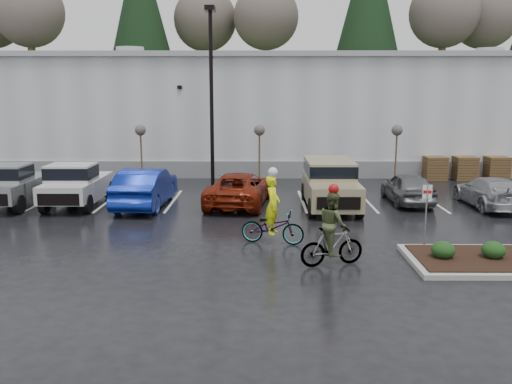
{
  "coord_description": "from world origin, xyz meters",
  "views": [
    {
      "loc": [
        -1.51,
        -16.58,
        5.18
      ],
      "look_at": [
        -1.63,
        3.51,
        1.3
      ],
      "focal_mm": 38.0,
      "sensor_mm": 36.0,
      "label": 1
    }
  ],
  "objects_px": {
    "lamppost": "(211,78)",
    "suv_tan": "(331,185)",
    "sapling_mid": "(259,133)",
    "sapling_east": "(397,133)",
    "pickup_white": "(79,183)",
    "car_far_silver": "(489,192)",
    "pallet_stack_a": "(435,168)",
    "cyclist_olive": "(332,236)",
    "car_blue": "(146,187)",
    "car_grey": "(407,188)",
    "cyclist_hivis": "(273,220)",
    "pallet_stack_b": "(465,168)",
    "fire_lane_sign": "(426,209)",
    "sapling_west": "(141,133)",
    "pallet_stack_c": "(496,168)",
    "pickup_silver": "(15,183)",
    "car_red": "(239,189)"
  },
  "relations": [
    {
      "from": "pallet_stack_c",
      "to": "fire_lane_sign",
      "type": "relative_size",
      "value": 0.61
    },
    {
      "from": "pallet_stack_a",
      "to": "sapling_east",
      "type": "bearing_deg",
      "value": -158.2
    },
    {
      "from": "car_red",
      "to": "cyclist_hivis",
      "type": "relative_size",
      "value": 2.04
    },
    {
      "from": "pickup_white",
      "to": "car_far_silver",
      "type": "xyz_separation_m",
      "value": [
        18.22,
        -0.4,
        -0.31
      ]
    },
    {
      "from": "pickup_silver",
      "to": "car_blue",
      "type": "bearing_deg",
      "value": -3.0
    },
    {
      "from": "pallet_stack_c",
      "to": "suv_tan",
      "type": "relative_size",
      "value": 0.26
    },
    {
      "from": "car_grey",
      "to": "cyclist_hivis",
      "type": "relative_size",
      "value": 1.61
    },
    {
      "from": "pallet_stack_b",
      "to": "fire_lane_sign",
      "type": "bearing_deg",
      "value": -114.88
    },
    {
      "from": "pallet_stack_b",
      "to": "cyclist_olive",
      "type": "relative_size",
      "value": 0.55
    },
    {
      "from": "pallet_stack_c",
      "to": "car_blue",
      "type": "xyz_separation_m",
      "value": [
        -18.53,
        -7.14,
        0.19
      ]
    },
    {
      "from": "cyclist_olive",
      "to": "fire_lane_sign",
      "type": "bearing_deg",
      "value": -82.21
    },
    {
      "from": "pickup_white",
      "to": "suv_tan",
      "type": "xyz_separation_m",
      "value": [
        11.18,
        -0.69,
        0.05
      ]
    },
    {
      "from": "lamppost",
      "to": "pallet_stack_a",
      "type": "distance_m",
      "value": 13.61
    },
    {
      "from": "pallet_stack_b",
      "to": "pickup_white",
      "type": "relative_size",
      "value": 0.26
    },
    {
      "from": "sapling_west",
      "to": "sapling_mid",
      "type": "height_order",
      "value": "same"
    },
    {
      "from": "suv_tan",
      "to": "cyclist_olive",
      "type": "distance_m",
      "value": 7.85
    },
    {
      "from": "car_grey",
      "to": "car_far_silver",
      "type": "distance_m",
      "value": 3.48
    },
    {
      "from": "car_blue",
      "to": "car_grey",
      "type": "distance_m",
      "value": 11.8
    },
    {
      "from": "fire_lane_sign",
      "to": "pickup_silver",
      "type": "distance_m",
      "value": 17.67
    },
    {
      "from": "pallet_stack_a",
      "to": "sapling_mid",
      "type": "bearing_deg",
      "value": -174.29
    },
    {
      "from": "suv_tan",
      "to": "sapling_mid",
      "type": "bearing_deg",
      "value": 115.68
    },
    {
      "from": "lamppost",
      "to": "sapling_east",
      "type": "bearing_deg",
      "value": 5.71
    },
    {
      "from": "pallet_stack_a",
      "to": "pallet_stack_c",
      "type": "height_order",
      "value": "same"
    },
    {
      "from": "sapling_west",
      "to": "sapling_east",
      "type": "bearing_deg",
      "value": 0.0
    },
    {
      "from": "lamppost",
      "to": "sapling_east",
      "type": "height_order",
      "value": "lamppost"
    },
    {
      "from": "sapling_mid",
      "to": "sapling_west",
      "type": "bearing_deg",
      "value": 180.0
    },
    {
      "from": "pallet_stack_c",
      "to": "suv_tan",
      "type": "height_order",
      "value": "suv_tan"
    },
    {
      "from": "sapling_mid",
      "to": "fire_lane_sign",
      "type": "relative_size",
      "value": 1.45
    },
    {
      "from": "pickup_silver",
      "to": "car_grey",
      "type": "distance_m",
      "value": 17.69
    },
    {
      "from": "sapling_west",
      "to": "pickup_white",
      "type": "height_order",
      "value": "sapling_west"
    },
    {
      "from": "sapling_west",
      "to": "fire_lane_sign",
      "type": "xyz_separation_m",
      "value": [
        11.8,
        -12.8,
        -1.32
      ]
    },
    {
      "from": "cyclist_olive",
      "to": "car_red",
      "type": "bearing_deg",
      "value": 3.31
    },
    {
      "from": "pallet_stack_a",
      "to": "fire_lane_sign",
      "type": "distance_m",
      "value": 14.6
    },
    {
      "from": "pallet_stack_a",
      "to": "car_far_silver",
      "type": "distance_m",
      "value": 7.15
    },
    {
      "from": "pallet_stack_a",
      "to": "cyclist_olive",
      "type": "distance_m",
      "value": 17.14
    },
    {
      "from": "sapling_mid",
      "to": "fire_lane_sign",
      "type": "height_order",
      "value": "sapling_mid"
    },
    {
      "from": "pallet_stack_c",
      "to": "car_blue",
      "type": "distance_m",
      "value": 19.86
    },
    {
      "from": "car_grey",
      "to": "sapling_east",
      "type": "bearing_deg",
      "value": -99.08
    },
    {
      "from": "fire_lane_sign",
      "to": "car_far_silver",
      "type": "bearing_deg",
      "value": 54.01
    },
    {
      "from": "pickup_silver",
      "to": "sapling_mid",
      "type": "bearing_deg",
      "value": 28.07
    },
    {
      "from": "lamppost",
      "to": "sapling_mid",
      "type": "relative_size",
      "value": 2.88
    },
    {
      "from": "pallet_stack_b",
      "to": "pickup_white",
      "type": "distance_m",
      "value": 20.91
    },
    {
      "from": "pallet_stack_c",
      "to": "car_grey",
      "type": "bearing_deg",
      "value": -136.84
    },
    {
      "from": "sapling_west",
      "to": "pickup_white",
      "type": "relative_size",
      "value": 0.62
    },
    {
      "from": "pallet_stack_a",
      "to": "pickup_white",
      "type": "relative_size",
      "value": 0.26
    },
    {
      "from": "lamppost",
      "to": "car_far_silver",
      "type": "height_order",
      "value": "lamppost"
    },
    {
      "from": "sapling_mid",
      "to": "cyclist_olive",
      "type": "relative_size",
      "value": 1.3
    },
    {
      "from": "lamppost",
      "to": "suv_tan",
      "type": "distance_m",
      "value": 9.08
    },
    {
      "from": "pickup_white",
      "to": "suv_tan",
      "type": "distance_m",
      "value": 11.2
    },
    {
      "from": "sapling_mid",
      "to": "sapling_east",
      "type": "bearing_deg",
      "value": 0.0
    }
  ]
}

